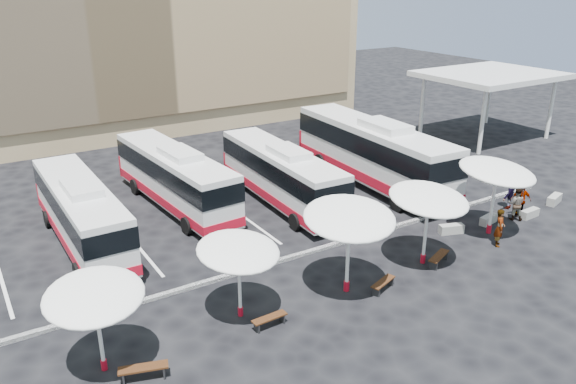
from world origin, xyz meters
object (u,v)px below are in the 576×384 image
sunshade_1 (238,251)px  conc_bench_3 (554,199)px  sunshade_2 (349,218)px  conc_bench_1 (488,220)px  sunshade_3 (429,199)px  passenger_2 (521,200)px  passenger_1 (516,204)px  wood_bench_2 (383,283)px  conc_bench_0 (451,229)px  bus_0 (81,211)px  bus_3 (372,151)px  wood_bench_3 (439,257)px  wood_bench_1 (270,319)px  sunshade_4 (497,172)px  bus_1 (175,176)px  passenger_0 (500,228)px  passenger_3 (509,192)px  sunshade_0 (94,296)px  wood_bench_0 (143,370)px  conc_bench_2 (530,213)px  bus_2 (281,173)px

sunshade_1 → conc_bench_3: bearing=1.6°
sunshade_2 → conc_bench_1: 11.01m
sunshade_3 → passenger_2: (8.26, 1.11, -2.19)m
sunshade_2 → passenger_1: bearing=4.8°
wood_bench_2 → conc_bench_0: (6.62, 2.39, -0.10)m
bus_0 → bus_3: bearing=-2.7°
wood_bench_3 → conc_bench_0: size_ratio=1.24×
sunshade_1 → wood_bench_1: sunshade_1 is taller
sunshade_4 → passenger_2: (3.14, 0.59, -2.35)m
passenger_2 → wood_bench_2: bearing=-132.3°
bus_1 → sunshade_1: 11.88m
sunshade_2 → passenger_0: 9.10m
passenger_2 → passenger_3: 1.10m
sunshade_0 → wood_bench_0: size_ratio=2.29×
sunshade_3 → bus_0: bearing=141.2°
sunshade_3 → wood_bench_2: (-3.15, -0.88, -2.78)m
wood_bench_1 → passenger_0: (12.77, -0.04, 0.62)m
bus_1 → conc_bench_0: size_ratio=9.08×
conc_bench_0 → conc_bench_3: bearing=-2.3°
passenger_3 → sunshade_4: bearing=7.0°
sunshade_2 → bus_0: bearing=128.6°
wood_bench_3 → conc_bench_2: (8.11, 1.17, -0.13)m
bus_3 → sunshade_3: size_ratio=3.25×
conc_bench_1 → bus_1: bearing=139.9°
sunshade_2 → wood_bench_1: size_ratio=3.27×
sunshade_1 → sunshade_2: (4.57, -0.70, 0.53)m
sunshade_0 → wood_bench_2: size_ratio=2.59×
sunshade_0 → wood_bench_3: size_ratio=2.42×
wood_bench_3 → bus_0: bearing=140.9°
bus_1 → passenger_3: bearing=-36.8°
sunshade_4 → wood_bench_3: bearing=-167.6°
sunshade_0 → passenger_0: bearing=-2.6°
sunshade_2 → passenger_0: size_ratio=2.43×
conc_bench_2 → passenger_0: bearing=-162.6°
wood_bench_3 → passenger_1: passenger_1 is taller
bus_3 → conc_bench_0: 8.19m
bus_2 → conc_bench_2: size_ratio=9.26×
bus_2 → sunshade_3: sunshade_3 is taller
sunshade_3 → passenger_3: sunshade_3 is taller
sunshade_1 → wood_bench_3: sunshade_1 is taller
passenger_2 → bus_1: bearing=-178.4°
bus_0 → conc_bench_0: size_ratio=8.61×
sunshade_0 → sunshade_3: bearing=-0.8°
bus_1 → passenger_1: bearing=-41.6°
conc_bench_2 → passenger_3: size_ratio=0.63×
bus_2 → conc_bench_1: 11.46m
conc_bench_0 → conc_bench_2: conc_bench_0 is taller
passenger_0 → sunshade_2: bearing=133.8°
conc_bench_1 → passenger_0: 2.71m
bus_1 → wood_bench_1: (-1.44, -12.91, -1.48)m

